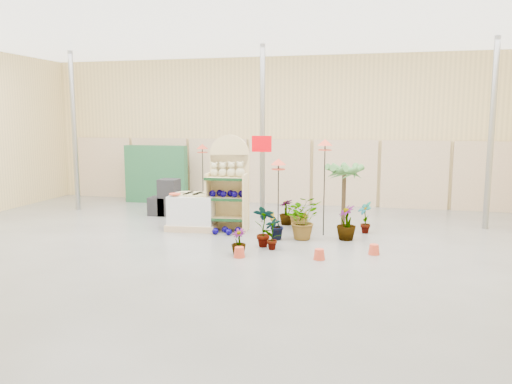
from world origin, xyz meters
TOP-DOWN VIEW (x-y plane):
  - room at (0.00, 0.91)m, footprint 15.20×12.10m
  - display_shelf at (-0.48, 1.98)m, footprint 0.98×0.66m
  - teddy_bears at (-0.45, 1.87)m, footprint 0.83×0.22m
  - gazing_balls_shelf at (-0.48, 1.85)m, footprint 0.83×0.28m
  - gazing_balls_floor at (-0.39, 1.52)m, footprint 0.63×0.39m
  - pallet_stack at (-1.34, 1.89)m, footprint 1.25×1.07m
  - charcoal_planters at (-2.66, 3.30)m, footprint 0.80×0.50m
  - trellis_stock at (-3.80, 5.20)m, footprint 2.00×0.30m
  - offer_sign at (0.10, 2.98)m, footprint 0.50×0.08m
  - bird_table_front at (0.82, 1.43)m, footprint 0.34×0.34m
  - bird_table_right at (1.78, 1.90)m, footprint 0.34×0.34m
  - bird_table_back at (-1.97, 4.38)m, footprint 0.34×0.34m
  - palm at (2.17, 2.74)m, footprint 0.70×0.70m
  - potted_plant_0 at (0.69, 0.58)m, footprint 0.51×0.38m
  - potted_plant_1 at (0.80, 1.22)m, footprint 0.45×0.46m
  - potted_plant_2 at (1.36, 1.45)m, footprint 0.92×0.97m
  - potted_plant_3 at (2.30, 1.59)m, footprint 0.57×0.57m
  - potted_plant_4 at (2.69, 2.35)m, footprint 0.42×0.47m
  - potted_plant_5 at (1.26, 2.03)m, footprint 0.37×0.36m
  - potted_plant_6 at (1.16, 2.50)m, footprint 0.87×0.81m
  - potted_plant_7 at (0.33, -0.10)m, footprint 0.37×0.37m
  - potted_plant_8 at (0.90, 0.41)m, footprint 0.42×0.41m
  - potted_plant_11 at (0.76, 2.85)m, footprint 0.50×0.50m

SIDE VIEW (x-z plane):
  - gazing_balls_floor at x=-0.39m, z-range 0.00..0.15m
  - potted_plant_7 at x=0.33m, z-range 0.00..0.51m
  - potted_plant_5 at x=1.26m, z-range 0.00..0.52m
  - potted_plant_11 at x=0.76m, z-range 0.00..0.64m
  - potted_plant_1 at x=0.80m, z-range 0.00..0.65m
  - potted_plant_8 at x=0.90m, z-range 0.00..0.67m
  - potted_plant_4 at x=2.69m, z-range 0.00..0.74m
  - potted_plant_3 at x=2.30m, z-range 0.00..0.77m
  - potted_plant_6 at x=1.16m, z-range 0.00..0.78m
  - charcoal_planters at x=-2.66m, z-range -0.08..0.92m
  - potted_plant_2 at x=1.36m, z-range 0.00..0.83m
  - pallet_stack at x=-1.34m, z-range -0.01..0.85m
  - potted_plant_0 at x=0.69m, z-range 0.00..0.87m
  - gazing_balls_shelf at x=-0.48m, z-range 0.81..0.96m
  - trellis_stock at x=-3.80m, z-range 0.00..1.80m
  - display_shelf at x=-0.48m, z-range -0.10..2.15m
  - palm at x=2.17m, z-range 0.58..2.24m
  - teddy_bears at x=-0.45m, z-range 1.25..1.60m
  - offer_sign at x=0.10m, z-range 0.47..2.67m
  - bird_table_front at x=0.82m, z-range 0.75..2.52m
  - bird_table_back at x=-1.97m, z-range 0.82..2.72m
  - bird_table_right at x=1.78m, z-range 0.93..3.11m
  - room at x=0.00m, z-range -0.14..4.56m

